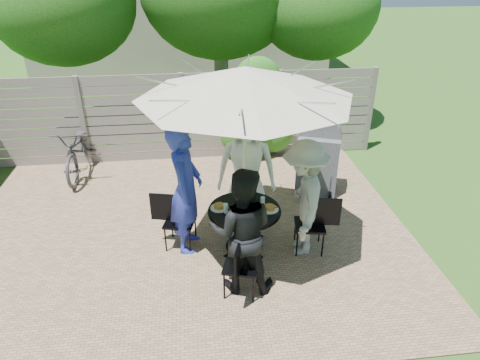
{
  "coord_description": "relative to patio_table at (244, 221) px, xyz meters",
  "views": [
    {
      "loc": [
        0.17,
        -5.44,
        3.93
      ],
      "look_at": [
        0.81,
        -0.08,
        1.05
      ],
      "focal_mm": 32.0,
      "sensor_mm": 36.0,
      "label": 1
    }
  ],
  "objects": [
    {
      "name": "plate_front",
      "position": [
        -0.06,
        -0.35,
        0.23
      ],
      "size": [
        0.26,
        0.26,
        0.06
      ],
      "color": "white",
      "rests_on": "patio_table"
    },
    {
      "name": "bicycle",
      "position": [
        -2.9,
        2.88,
        0.03
      ],
      "size": [
        0.74,
        1.96,
        1.02
      ],
      "primitive_type": "imported",
      "rotation": [
        0.0,
        0.0,
        -0.03
      ],
      "color": "#333338",
      "rests_on": "ground"
    },
    {
      "name": "plate_left",
      "position": [
        -0.35,
        0.06,
        0.23
      ],
      "size": [
        0.26,
        0.26,
        0.06
      ],
      "color": "white",
      "rests_on": "patio_table"
    },
    {
      "name": "plate_extra",
      "position": [
        0.13,
        -0.33,
        0.23
      ],
      "size": [
        0.24,
        0.24,
        0.06
      ],
      "color": "white",
      "rests_on": "patio_table"
    },
    {
      "name": "person_left",
      "position": [
        -0.82,
        0.14,
        0.5
      ],
      "size": [
        0.58,
        0.78,
        1.94
      ],
      "primitive_type": "imported",
      "rotation": [
        0.0,
        0.0,
        7.68
      ],
      "color": "#2936B4",
      "rests_on": "ground"
    },
    {
      "name": "chair_back",
      "position": [
        0.16,
        0.95,
        -0.2
      ],
      "size": [
        0.51,
        0.7,
        0.92
      ],
      "rotation": [
        0.0,
        0.0,
        4.53
      ],
      "color": "black",
      "rests_on": "ground"
    },
    {
      "name": "person_right",
      "position": [
        0.82,
        -0.14,
        0.4
      ],
      "size": [
        0.83,
        1.22,
        1.75
      ],
      "primitive_type": "imported",
      "rotation": [
        0.0,
        0.0,
        4.54
      ],
      "color": "#AAA9A5",
      "rests_on": "ground"
    },
    {
      "name": "syrup_jug",
      "position": [
        -0.05,
        0.06,
        0.29
      ],
      "size": [
        0.09,
        0.09,
        0.16
      ],
      "primitive_type": "cylinder",
      "color": "#59280C",
      "rests_on": "patio_table"
    },
    {
      "name": "glass_left",
      "position": [
        -0.27,
        -0.06,
        0.28
      ],
      "size": [
        0.07,
        0.07,
        0.14
      ],
      "primitive_type": "cylinder",
      "color": "silver",
      "rests_on": "patio_table"
    },
    {
      "name": "chair_left",
      "position": [
        -0.95,
        0.16,
        -0.21
      ],
      "size": [
        0.67,
        0.51,
        0.88
      ],
      "rotation": [
        0.0,
        0.0,
        6.04
      ],
      "color": "black",
      "rests_on": "ground"
    },
    {
      "name": "bbq_grill",
      "position": [
        1.54,
        1.56,
        0.19
      ],
      "size": [
        0.87,
        0.77,
        1.47
      ],
      "rotation": [
        0.0,
        0.0,
        -0.37
      ],
      "color": "#5A5A5F",
      "rests_on": "ground"
    },
    {
      "name": "person_front",
      "position": [
        -0.14,
        -0.82,
        0.39
      ],
      "size": [
        0.94,
        0.79,
        1.73
      ],
      "primitive_type": "imported",
      "rotation": [
        0.0,
        0.0,
        2.97
      ],
      "color": "black",
      "rests_on": "ground"
    },
    {
      "name": "umbrella",
      "position": [
        -0.0,
        0.0,
        2.04
      ],
      "size": [
        3.23,
        3.23,
        2.71
      ],
      "rotation": [
        0.0,
        0.0,
        -0.17
      ],
      "color": "silver",
      "rests_on": "ground"
    },
    {
      "name": "glass_back",
      "position": [
        -0.06,
        0.27,
        0.28
      ],
      "size": [
        0.07,
        0.07,
        0.14
      ],
      "primitive_type": "cylinder",
      "color": "silver",
      "rests_on": "patio_table"
    },
    {
      "name": "glass_right",
      "position": [
        0.27,
        0.06,
        0.28
      ],
      "size": [
        0.07,
        0.07,
        0.14
      ],
      "primitive_type": "cylinder",
      "color": "silver",
      "rests_on": "patio_table"
    },
    {
      "name": "coffee_cup",
      "position": [
        0.14,
        0.2,
        0.27
      ],
      "size": [
        0.08,
        0.08,
        0.12
      ],
      "primitive_type": "cylinder",
      "color": "#C6B293",
      "rests_on": "patio_table"
    },
    {
      "name": "patio_table",
      "position": [
        0.0,
        0.0,
        0.0
      ],
      "size": [
        1.2,
        1.2,
        0.68
      ],
      "rotation": [
        0.0,
        0.0,
        -0.17
      ],
      "color": "black",
      "rests_on": "ground"
    },
    {
      "name": "glass_front",
      "position": [
        0.06,
        -0.27,
        0.28
      ],
      "size": [
        0.07,
        0.07,
        0.14
      ],
      "primitive_type": "cylinder",
      "color": "silver",
      "rests_on": "patio_table"
    },
    {
      "name": "chair_front",
      "position": [
        -0.16,
        -0.95,
        -0.21
      ],
      "size": [
        0.53,
        0.68,
        0.89
      ],
      "rotation": [
        0.0,
        0.0,
        1.28
      ],
      "color": "black",
      "rests_on": "ground"
    },
    {
      "name": "person_back",
      "position": [
        0.14,
        0.82,
        0.47
      ],
      "size": [
        1.02,
        0.75,
        1.9
      ],
      "primitive_type": "imported",
      "rotation": [
        0.0,
        0.0,
        6.11
      ],
      "color": "white",
      "rests_on": "ground"
    },
    {
      "name": "chair_right",
      "position": [
        0.95,
        -0.16,
        -0.21
      ],
      "size": [
        0.67,
        0.49,
        0.89
      ],
      "rotation": [
        0.0,
        0.0,
        2.98
      ],
      "color": "black",
      "rests_on": "ground"
    },
    {
      "name": "plate_back",
      "position": [
        0.06,
        0.35,
        0.23
      ],
      "size": [
        0.26,
        0.26,
        0.06
      ],
      "color": "white",
      "rests_on": "patio_table"
    },
    {
      "name": "plate_right",
      "position": [
        0.35,
        -0.06,
        0.23
      ],
      "size": [
        0.26,
        0.26,
        0.06
      ],
      "color": "white",
      "rests_on": "patio_table"
    }
  ]
}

